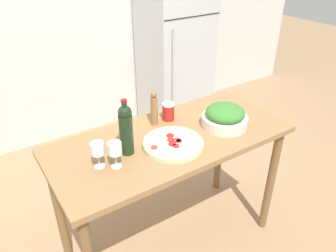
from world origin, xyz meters
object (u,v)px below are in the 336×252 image
object	(u,v)px
refrigerator	(175,48)
wine_glass_far	(98,150)
salad_bowl	(225,117)
salt_canister	(168,112)
wine_glass_near	(115,150)
pepper_mill	(154,109)
wine_bottle	(126,129)
homemade_pizza	(173,143)

from	to	relation	value
refrigerator	wine_glass_far	world-z (taller)	refrigerator
salad_bowl	salt_canister	xyz separation A→B (m)	(-0.25, 0.26, -0.01)
wine_glass_near	salt_canister	size ratio (longest dim) A/B	1.24
pepper_mill	salad_bowl	world-z (taller)	pepper_mill
pepper_mill	salad_bowl	bearing A→B (deg)	-36.51
refrigerator	salt_canister	xyz separation A→B (m)	(-0.97, -1.33, 0.08)
wine_bottle	salad_bowl	distance (m)	0.65
homemade_pizza	salt_canister	bearing A→B (deg)	61.40
wine_bottle	salt_canister	bearing A→B (deg)	25.77
pepper_mill	salad_bowl	xyz separation A→B (m)	(0.36, -0.26, -0.04)
wine_glass_far	pepper_mill	world-z (taller)	pepper_mill
refrigerator	homemade_pizza	xyz separation A→B (m)	(-1.11, -1.60, 0.04)
wine_glass_far	salt_canister	xyz separation A→B (m)	(0.58, 0.22, -0.05)
wine_glass_far	salad_bowl	xyz separation A→B (m)	(0.83, -0.04, -0.04)
homemade_pizza	salad_bowl	bearing A→B (deg)	1.88
wine_glass_far	homemade_pizza	size ratio (longest dim) A/B	0.42
refrigerator	pepper_mill	bearing A→B (deg)	-128.91
refrigerator	homemade_pizza	world-z (taller)	refrigerator
wine_glass_near	wine_glass_far	size ratio (longest dim) A/B	1.00
wine_glass_far	pepper_mill	xyz separation A→B (m)	(0.47, 0.22, 0.00)
salt_canister	wine_glass_far	bearing A→B (deg)	-158.89
pepper_mill	salt_canister	bearing A→B (deg)	-1.30
wine_glass_near	salad_bowl	bearing A→B (deg)	0.65
refrigerator	wine_bottle	bearing A→B (deg)	-131.81
salt_canister	salad_bowl	bearing A→B (deg)	-46.26
wine_bottle	wine_glass_near	xyz separation A→B (m)	(-0.11, -0.08, -0.05)
wine_bottle	salad_bowl	xyz separation A→B (m)	(0.64, -0.07, -0.09)
salt_canister	refrigerator	bearing A→B (deg)	54.03
wine_glass_near	salad_bowl	size ratio (longest dim) A/B	0.51
wine_glass_far	homemade_pizza	world-z (taller)	wine_glass_far
wine_glass_near	homemade_pizza	distance (m)	0.36
refrigerator	wine_bottle	size ratio (longest dim) A/B	5.37
wine_glass_far	salad_bowl	size ratio (longest dim) A/B	0.51
wine_glass_near	salt_canister	distance (m)	0.57
wine_bottle	pepper_mill	bearing A→B (deg)	33.78
wine_bottle	homemade_pizza	bearing A→B (deg)	-18.83
refrigerator	salt_canister	distance (m)	1.65
wine_glass_far	salad_bowl	distance (m)	0.83
wine_glass_near	salad_bowl	distance (m)	0.75
refrigerator	salad_bowl	bearing A→B (deg)	-114.22
refrigerator	wine_bottle	xyz separation A→B (m)	(-1.36, -1.52, 0.18)
wine_glass_far	pepper_mill	distance (m)	0.52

